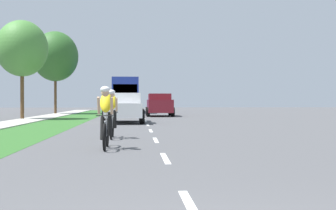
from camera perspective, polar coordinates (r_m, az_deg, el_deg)
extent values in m
plane|color=#4C4C4F|center=(22.56, -2.67, -2.56)|extent=(120.00, 120.00, 0.00)
cube|color=#2D6026|center=(22.94, -14.91, -2.51)|extent=(2.83, 70.00, 0.01)
cube|color=#B2ADA3|center=(23.50, -20.62, -2.46)|extent=(1.93, 70.00, 0.10)
cube|color=white|center=(5.17, 2.99, -13.03)|extent=(0.12, 1.80, 0.01)
cube|color=white|center=(9.39, -0.37, -6.88)|extent=(0.12, 1.80, 0.01)
cube|color=white|center=(13.67, -1.60, -4.56)|extent=(0.12, 1.80, 0.01)
cube|color=white|center=(17.96, -2.25, -3.34)|extent=(0.12, 1.80, 0.01)
cube|color=white|center=(22.25, -2.64, -2.59)|extent=(0.12, 1.80, 0.01)
cube|color=white|center=(26.56, -2.91, -2.09)|extent=(0.12, 1.80, 0.01)
cube|color=white|center=(30.86, -3.10, -1.72)|extent=(0.12, 1.80, 0.01)
cube|color=white|center=(35.16, -3.25, -1.45)|extent=(0.12, 1.80, 0.01)
cube|color=white|center=(39.47, -3.36, -1.23)|extent=(0.12, 1.80, 0.01)
cube|color=white|center=(43.77, -3.45, -1.06)|extent=(0.12, 1.80, 0.01)
cube|color=white|center=(48.08, -3.53, -0.92)|extent=(0.12, 1.80, 0.01)
cube|color=white|center=(52.38, -3.59, -0.80)|extent=(0.12, 1.80, 0.01)
torus|color=black|center=(11.81, -7.87, -3.73)|extent=(0.06, 0.68, 0.68)
torus|color=black|center=(10.77, -8.21, -4.14)|extent=(0.06, 0.68, 0.68)
cylinder|color=#A5A8AD|center=(11.18, -8.07, -3.04)|extent=(0.04, 0.59, 0.43)
cylinder|color=#A5A8AD|center=(11.45, -7.97, -2.46)|extent=(0.04, 0.04, 0.55)
cylinder|color=#A5A8AD|center=(11.21, -8.05, -1.34)|extent=(0.03, 0.55, 0.03)
cylinder|color=black|center=(10.76, -8.21, -1.37)|extent=(0.42, 0.02, 0.02)
ellipsoid|color=yellow|center=(11.28, -8.03, 0.34)|extent=(0.30, 0.54, 0.63)
sphere|color=tan|center=(11.00, -8.13, 1.59)|extent=(0.20, 0.20, 0.20)
ellipsoid|color=white|center=(11.00, -8.13, 2.01)|extent=(0.24, 0.28, 0.16)
cylinder|color=tan|center=(11.01, -8.96, -0.08)|extent=(0.07, 0.26, 0.45)
cylinder|color=tan|center=(10.99, -7.29, -0.08)|extent=(0.07, 0.26, 0.45)
cylinder|color=black|center=(11.39, -8.50, -2.98)|extent=(0.10, 0.30, 0.60)
cylinder|color=black|center=(11.32, -7.51, -2.49)|extent=(0.10, 0.25, 0.61)
torus|color=black|center=(14.98, -7.17, -2.82)|extent=(0.06, 0.68, 0.68)
torus|color=black|center=(13.95, -7.38, -3.07)|extent=(0.06, 0.68, 0.68)
cylinder|color=silver|center=(14.36, -7.29, -2.25)|extent=(0.04, 0.59, 0.43)
cylinder|color=silver|center=(14.63, -7.24, -1.81)|extent=(0.04, 0.04, 0.55)
cylinder|color=silver|center=(14.39, -7.28, -0.93)|extent=(0.03, 0.55, 0.03)
cylinder|color=black|center=(13.94, -7.38, -0.94)|extent=(0.42, 0.02, 0.02)
ellipsoid|color=yellow|center=(14.46, -7.27, 0.39)|extent=(0.30, 0.54, 0.63)
sphere|color=tan|center=(14.18, -7.33, 1.35)|extent=(0.20, 0.20, 0.20)
ellipsoid|color=white|center=(14.18, -7.33, 1.68)|extent=(0.24, 0.28, 0.16)
cylinder|color=tan|center=(14.19, -7.97, 0.06)|extent=(0.07, 0.26, 0.45)
cylinder|color=tan|center=(14.17, -6.68, 0.06)|extent=(0.07, 0.26, 0.45)
cylinder|color=black|center=(14.56, -7.64, -2.21)|extent=(0.10, 0.30, 0.60)
cylinder|color=black|center=(14.50, -6.87, -1.83)|extent=(0.10, 0.25, 0.61)
cube|color=silver|center=(24.75, -5.69, -0.62)|extent=(1.96, 5.10, 0.76)
cube|color=silver|center=(23.98, -5.73, 0.78)|extent=(1.80, 1.78, 0.64)
cube|color=#1E2833|center=(23.27, -5.78, 0.74)|extent=(1.67, 0.08, 0.52)
cube|color=silver|center=(25.80, -7.64, 0.09)|extent=(0.08, 2.80, 0.40)
cube|color=silver|center=(25.76, -3.63, 0.09)|extent=(0.08, 2.80, 0.40)
cube|color=silver|center=(27.25, -5.56, 0.12)|extent=(1.80, 0.08, 0.40)
cylinder|color=black|center=(23.28, -8.19, -1.53)|extent=(0.26, 0.76, 0.76)
cylinder|color=black|center=(23.22, -3.36, -1.53)|extent=(0.26, 0.76, 0.76)
cylinder|color=black|center=(26.33, -7.74, -1.29)|extent=(0.26, 0.76, 0.76)
cylinder|color=black|center=(26.28, -3.47, -1.29)|extent=(0.26, 0.76, 0.76)
cube|color=maroon|center=(35.20, -1.10, -0.13)|extent=(1.90, 4.70, 1.00)
cube|color=maroon|center=(35.40, -1.12, 1.04)|extent=(1.71, 2.91, 0.52)
cube|color=#1E2833|center=(34.14, -1.00, 0.86)|extent=(1.56, 0.08, 0.44)
cylinder|color=black|center=(33.76, -2.58, -0.92)|extent=(0.25, 0.72, 0.72)
cylinder|color=black|center=(33.87, 0.64, -0.92)|extent=(0.25, 0.72, 0.72)
cylinder|color=black|center=(36.58, -2.71, -0.81)|extent=(0.25, 0.72, 0.72)
cylinder|color=black|center=(36.68, 0.26, -0.81)|extent=(0.25, 0.72, 0.72)
cube|color=#23389E|center=(46.97, -5.40, 1.40)|extent=(2.50, 11.60, 3.10)
cube|color=#1E2833|center=(46.98, -5.40, 1.89)|extent=(2.52, 10.67, 0.64)
cube|color=#1E2833|center=(41.21, -5.56, 1.87)|extent=(2.25, 0.06, 1.20)
cylinder|color=black|center=(43.25, -7.16, -0.45)|extent=(0.28, 0.96, 0.96)
cylinder|color=black|center=(43.20, -3.84, -0.45)|extent=(0.28, 0.96, 0.96)
cylinder|color=black|center=(50.20, -6.76, -0.31)|extent=(0.28, 0.96, 0.96)
cylinder|color=black|center=(50.16, -3.90, -0.31)|extent=(0.28, 0.96, 0.96)
cylinder|color=brown|center=(30.56, -18.35, 1.35)|extent=(0.24, 0.24, 3.33)
ellipsoid|color=#478438|center=(30.75, -18.36, 6.96)|extent=(3.36, 3.36, 3.70)
cylinder|color=brown|center=(42.42, -14.36, 1.36)|extent=(0.24, 0.24, 3.69)
ellipsoid|color=#2D6026|center=(42.62, -14.37, 6.12)|extent=(4.23, 4.23, 4.65)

